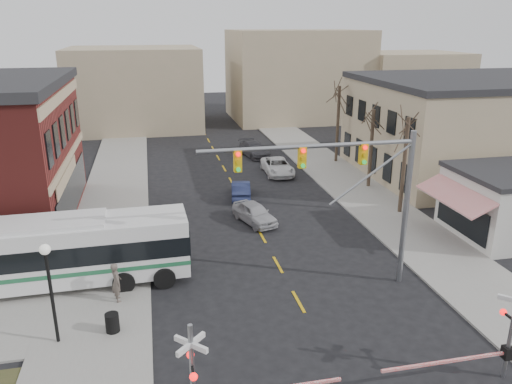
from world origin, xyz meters
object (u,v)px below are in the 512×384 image
transit_bus (53,252)px  pedestrian_near (116,282)px  traffic_signal_mast (354,179)px  pedestrian_far (103,245)px  car_b (241,189)px  street_lamp (48,274)px  car_d (254,149)px  rr_crossing_west (206,377)px  car_c (277,166)px  trash_bin (112,323)px  car_a (254,213)px  rr_crossing_east (501,334)px

transit_bus → pedestrian_near: bearing=-35.8°
pedestrian_near → traffic_signal_mast: bearing=-109.4°
pedestrian_far → pedestrian_near: bearing=-112.8°
transit_bus → car_b: (11.71, 11.60, -1.28)m
street_lamp → car_d: bearing=63.3°
rr_crossing_west → pedestrian_near: bearing=110.7°
transit_bus → street_lamp: size_ratio=3.03×
transit_bus → car_c: 23.60m
transit_bus → car_c: bearing=46.9°
trash_bin → car_d: 31.24m
rr_crossing_west → street_lamp: 8.22m
car_a → transit_bus: bearing=-170.0°
car_b → car_d: car_d is taller
car_d → pedestrian_near: bearing=-126.5°
car_b → car_d: size_ratio=0.83×
traffic_signal_mast → pedestrian_near: size_ratio=5.34×
rr_crossing_east → car_b: size_ratio=1.38×
street_lamp → pedestrian_near: 4.28m
street_lamp → trash_bin: 3.55m
street_lamp → car_c: street_lamp is taller
car_a → car_d: 17.87m
rr_crossing_east → car_b: 23.22m
transit_bus → car_b: 16.53m
car_d → car_b: bearing=-118.0°
car_c → pedestrian_near: (-12.97, -19.47, 0.40)m
trash_bin → car_a: (8.67, 11.21, 0.15)m
rr_crossing_west → car_b: rr_crossing_west is taller
street_lamp → car_b: size_ratio=1.10×
trash_bin → rr_crossing_east: bearing=-22.9°
trash_bin → traffic_signal_mast: bearing=8.4°
rr_crossing_east → car_a: 18.19m
transit_bus → pedestrian_far: size_ratio=8.03×
transit_bus → rr_crossing_west: size_ratio=2.41×
street_lamp → car_b: 20.13m
car_d → rr_crossing_east: bearing=-98.2°
traffic_signal_mast → transit_bus: bearing=167.8°
car_c → rr_crossing_east: bearing=-86.3°
pedestrian_near → trash_bin: bearing=162.9°
pedestrian_near → pedestrian_far: (-1.00, 4.83, -0.14)m
traffic_signal_mast → car_b: (-2.85, 14.75, -5.10)m
transit_bus → car_d: size_ratio=2.78×
pedestrian_far → street_lamp: bearing=-134.1°
rr_crossing_east → street_lamp: 17.55m
trash_bin → pedestrian_far: (-0.90, 7.43, 0.42)m
car_c → car_b: bearing=-126.8°
pedestrian_near → street_lamp: bearing=126.1°
car_a → car_d: (3.69, 17.48, 0.02)m
transit_bus → street_lamp: 5.35m
transit_bus → car_b: bearing=44.7°
transit_bus → pedestrian_far: bearing=50.5°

